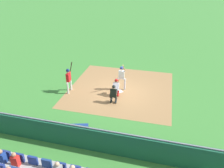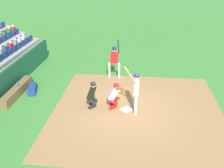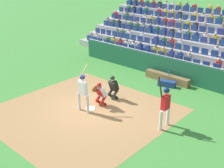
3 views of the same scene
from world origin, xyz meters
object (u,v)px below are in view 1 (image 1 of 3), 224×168
Objects in this scene: catcher_crouching at (116,86)px; on_deck_batter at (69,78)px; home_plate_marker at (119,91)px; equipment_duffel_bag at (79,128)px; batter_at_plate at (122,75)px; home_plate_umpire at (114,93)px; water_bottle_on_bench at (80,130)px; dugout_bench at (81,136)px.

on_deck_batter is at bearing -173.77° from catcher_crouching.
home_plate_marker is 0.19× the size of on_deck_batter.
catcher_crouching is at bearing 60.08° from equipment_duffel_bag.
home_plate_umpire is at bearing -93.39° from batter_at_plate.
catcher_crouching is 5.57× the size of water_bottle_on_bench.
home_plate_marker is 0.20× the size of batter_at_plate.
home_plate_umpire reaches higher than home_plate_marker.
equipment_duffel_bag is (-1.17, -4.85, 0.15)m from home_plate_marker.
home_plate_marker is at bearing 60.32° from equipment_duffel_bag.
equipment_duffel_bag is at bearing 118.12° from water_bottle_on_bench.
dugout_bench is 12.57× the size of water_bottle_on_bench.
catcher_crouching is 1.00m from home_plate_umpire.
home_plate_marker is 5.54m from dugout_bench.
batter_at_plate is at bearing 79.48° from catcher_crouching.
batter_at_plate is 0.77× the size of dugout_bench.
catcher_crouching is 0.97× the size of home_plate_umpire.
dugout_bench is 2.90× the size of equipment_duffel_bag.
water_bottle_on_bench is 0.23× the size of equipment_duffel_bag.
catcher_crouching reaches higher than water_bottle_on_bench.
batter_at_plate is at bearing 86.61° from home_plate_umpire.
batter_at_plate is 0.96× the size of on_deck_batter.
catcher_crouching is 0.55× the size of on_deck_batter.
batter_at_plate reaches higher than catcher_crouching.
dugout_bench reaches higher than home_plate_marker.
home_plate_umpire is 1.32× the size of equipment_duffel_bag.
equipment_duffel_bag is 0.43× the size of on_deck_batter.
batter_at_plate is at bearing 81.81° from dugout_bench.
home_plate_umpire reaches higher than water_bottle_on_bench.
water_bottle_on_bench is at bearing -98.61° from catcher_crouching.
equipment_duffel_bag is (-1.12, -3.31, -0.54)m from home_plate_umpire.
on_deck_batter is at bearing -159.96° from batter_at_plate.
equipment_duffel_bag is at bearing -103.57° from home_plate_marker.
dugout_bench is at bearing -98.19° from batter_at_plate.
equipment_duffel_bag is (-1.06, -4.30, -0.54)m from catcher_crouching.
catcher_crouching is at bearing 93.40° from home_plate_umpire.
home_plate_marker is 1.69m from home_plate_umpire.
home_plate_marker is 0.34× the size of home_plate_umpire.
dugout_bench is at bearing -98.15° from home_plate_marker.
on_deck_batter is (-2.73, 4.56, 0.92)m from dugout_bench.
dugout_bench is at bearing -100.50° from home_plate_umpire.
equipment_duffel_bag is 4.68m from on_deck_batter.
home_plate_umpire is 0.57× the size of on_deck_batter.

